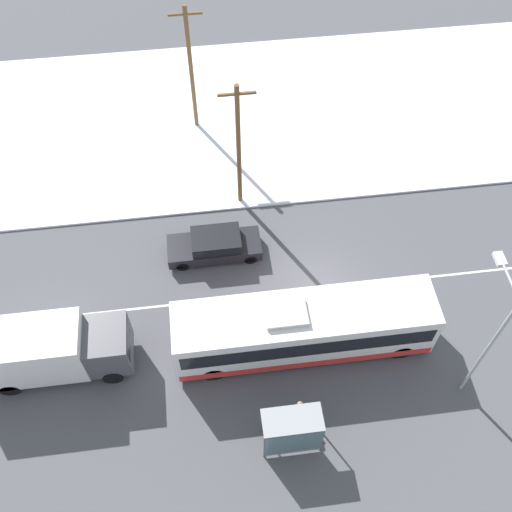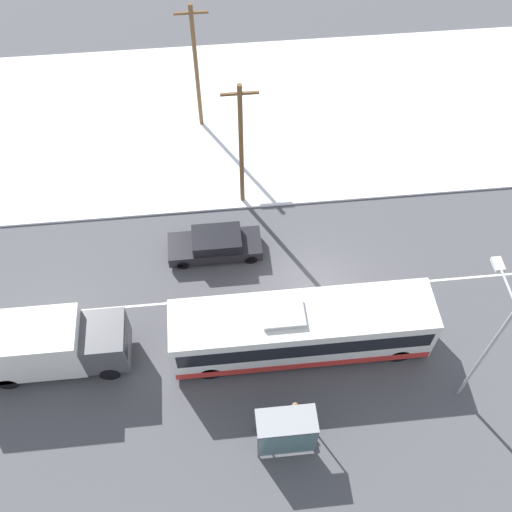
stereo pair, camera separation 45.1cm
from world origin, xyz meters
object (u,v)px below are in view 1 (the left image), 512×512
box_truck (45,350)px  sedan_car (215,244)px  utility_pole_snowlot (191,68)px  city_bus (304,328)px  streetlamp (491,329)px  utility_pole_roadside (239,146)px  bus_shelter (293,433)px  pedestrian_at_stop (299,409)px

box_truck → sedan_car: box_truck is taller
box_truck → utility_pole_snowlot: size_ratio=0.86×
city_bus → utility_pole_snowlot: 16.25m
streetlamp → utility_pole_roadside: 14.62m
box_truck → bus_shelter: box_truck is taller
box_truck → utility_pole_snowlot: 17.23m
sedan_car → bus_shelter: 10.71m
bus_shelter → utility_pole_roadside: utility_pole_roadside is taller
pedestrian_at_stop → utility_pole_roadside: bearing=95.0°
city_bus → sedan_car: bearing=121.4°
sedan_car → pedestrian_at_stop: 9.67m
bus_shelter → utility_pole_snowlot: utility_pole_snowlot is taller
sedan_car → utility_pole_snowlot: bearing=-88.2°
streetlamp → utility_pole_snowlot: (-10.56, 18.20, -0.53)m
city_bus → utility_pole_roadside: size_ratio=1.46×
bus_shelter → city_bus: bearing=74.9°
pedestrian_at_stop → streetlamp: (7.47, 0.85, 3.73)m
box_truck → streetlamp: bearing=-9.1°
box_truck → sedan_car: 9.64m
sedan_car → bus_shelter: size_ratio=1.95×
bus_shelter → utility_pole_roadside: bearing=92.5°
sedan_car → streetlamp: streetlamp is taller
bus_shelter → utility_pole_snowlot: bearing=97.3°
bus_shelter → box_truck: bearing=154.0°
pedestrian_at_stop → utility_pole_roadside: size_ratio=0.21×
city_bus → utility_pole_snowlot: bearing=103.9°
streetlamp → utility_pole_snowlot: 21.05m
city_bus → sedan_car: city_bus is taller
box_truck → pedestrian_at_stop: box_truck is taller
box_truck → streetlamp: size_ratio=0.92×
pedestrian_at_stop → utility_pole_snowlot: (-3.09, 19.05, 3.20)m
utility_pole_roadside → city_bus: bearing=-78.5°
city_bus → bus_shelter: 4.82m
pedestrian_at_stop → utility_pole_roadside: 13.10m
pedestrian_at_stop → bus_shelter: bus_shelter is taller
city_bus → streetlamp: streetlamp is taller
sedan_car → pedestrian_at_stop: size_ratio=2.86×
pedestrian_at_stop → bus_shelter: bearing=-113.2°
box_truck → bus_shelter: size_ratio=2.86×
pedestrian_at_stop → bus_shelter: (-0.50, -1.17, 0.64)m
city_bus → pedestrian_at_stop: 3.60m
box_truck → bus_shelter: 11.28m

